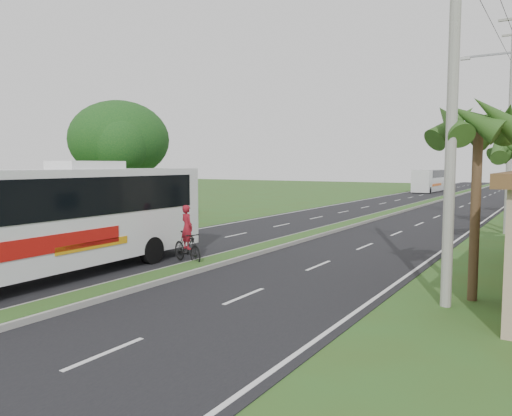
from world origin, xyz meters
The scene contains 12 objects.
ground centered at (0.00, 0.00, 0.00)m, with size 180.00×180.00×0.00m, color #38531E.
road_asphalt centered at (0.00, 20.00, 0.01)m, with size 14.00×160.00×0.02m, color black.
median_strip centered at (0.00, 20.00, 0.10)m, with size 1.20×160.00×0.18m.
lane_edge_left centered at (-6.70, 20.00, 0.00)m, with size 0.12×160.00×0.01m, color silver.
lane_edge_right centered at (6.70, 20.00, 0.00)m, with size 0.12×160.00×0.01m, color silver.
palm_verge_a centered at (9.00, 3.00, 4.74)m, with size 2.40×2.40×5.45m.
shade_tree centered at (-12.11, 10.02, 5.03)m, with size 6.30×6.00×7.54m.
utility_pole_a centered at (8.50, 2.00, 5.67)m, with size 1.60×0.28×11.00m.
utility_pole_b centered at (8.47, 18.00, 6.26)m, with size 3.20×0.28×12.00m.
coach_bus_main centered at (-2.99, -1.05, 2.10)m, with size 2.82×11.90×3.82m.
coach_bus_far centered at (-4.36, 58.33, 1.72)m, with size 2.43×10.44×3.03m.
motorcyclist centered at (-0.90, 2.86, 0.78)m, with size 2.05×1.25×2.20m.
Camera 1 is at (10.98, -11.50, 3.71)m, focal length 35.00 mm.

